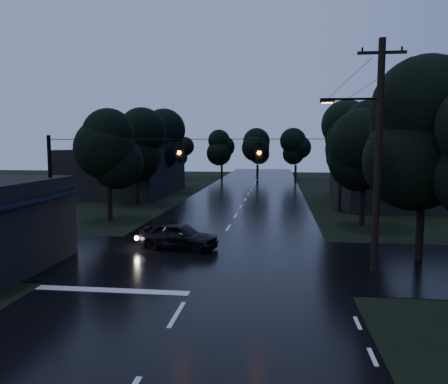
# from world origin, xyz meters

# --- Properties ---
(main_road) EXTENTS (12.00, 120.00, 0.02)m
(main_road) POSITION_xyz_m (0.00, 30.00, 0.00)
(main_road) COLOR black
(main_road) RESTS_ON ground
(cross_street) EXTENTS (60.00, 9.00, 0.02)m
(cross_street) POSITION_xyz_m (0.00, 12.00, 0.00)
(cross_street) COLOR black
(cross_street) RESTS_ON ground
(building_far_right) EXTENTS (10.00, 14.00, 4.40)m
(building_far_right) POSITION_xyz_m (14.00, 34.00, 2.20)
(building_far_right) COLOR black
(building_far_right) RESTS_ON ground
(building_far_left) EXTENTS (10.00, 16.00, 5.00)m
(building_far_left) POSITION_xyz_m (-14.00, 40.00, 2.50)
(building_far_left) COLOR black
(building_far_left) RESTS_ON ground
(utility_pole_main) EXTENTS (3.50, 0.30, 10.00)m
(utility_pole_main) POSITION_xyz_m (7.41, 11.00, 5.26)
(utility_pole_main) COLOR black
(utility_pole_main) RESTS_ON ground
(utility_pole_far) EXTENTS (2.00, 0.30, 7.50)m
(utility_pole_far) POSITION_xyz_m (8.30, 28.00, 3.88)
(utility_pole_far) COLOR black
(utility_pole_far) RESTS_ON ground
(anchor_pole_left) EXTENTS (0.18, 0.18, 6.00)m
(anchor_pole_left) POSITION_xyz_m (-7.50, 11.00, 3.00)
(anchor_pole_left) COLOR black
(anchor_pole_left) RESTS_ON ground
(span_signals) EXTENTS (15.00, 0.37, 1.12)m
(span_signals) POSITION_xyz_m (0.56, 10.99, 5.24)
(span_signals) COLOR black
(span_signals) RESTS_ON ground
(tree_corner_near) EXTENTS (4.48, 4.48, 9.44)m
(tree_corner_near) POSITION_xyz_m (10.00, 13.00, 5.99)
(tree_corner_near) COLOR black
(tree_corner_near) RESTS_ON ground
(tree_left_a) EXTENTS (3.92, 3.92, 8.26)m
(tree_left_a) POSITION_xyz_m (-9.00, 22.00, 5.24)
(tree_left_a) COLOR black
(tree_left_a) RESTS_ON ground
(tree_left_b) EXTENTS (4.20, 4.20, 8.85)m
(tree_left_b) POSITION_xyz_m (-9.60, 30.00, 5.62)
(tree_left_b) COLOR black
(tree_left_b) RESTS_ON ground
(tree_left_c) EXTENTS (4.48, 4.48, 9.44)m
(tree_left_c) POSITION_xyz_m (-10.20, 40.00, 5.99)
(tree_left_c) COLOR black
(tree_left_c) RESTS_ON ground
(tree_right_a) EXTENTS (4.20, 4.20, 8.85)m
(tree_right_a) POSITION_xyz_m (9.00, 22.00, 5.62)
(tree_right_a) COLOR black
(tree_right_a) RESTS_ON ground
(tree_right_b) EXTENTS (4.48, 4.48, 9.44)m
(tree_right_b) POSITION_xyz_m (9.60, 30.00, 5.99)
(tree_right_b) COLOR black
(tree_right_b) RESTS_ON ground
(tree_right_c) EXTENTS (4.76, 4.76, 10.03)m
(tree_right_c) POSITION_xyz_m (10.20, 40.00, 6.37)
(tree_right_c) COLOR black
(tree_right_c) RESTS_ON ground
(car) EXTENTS (4.52, 2.57, 1.45)m
(car) POSITION_xyz_m (-1.98, 13.93, 0.72)
(car) COLOR black
(car) RESTS_ON ground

